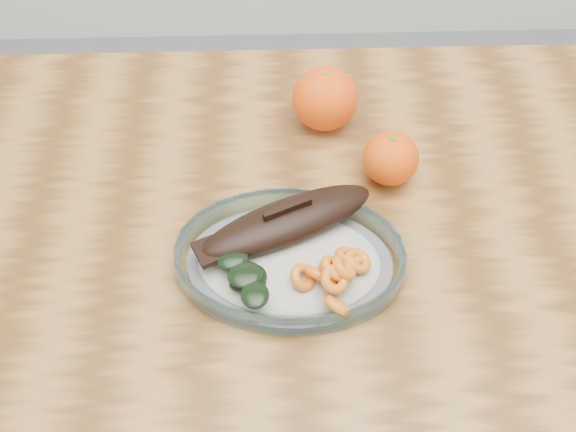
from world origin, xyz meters
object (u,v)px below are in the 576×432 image
at_px(dining_table, 375,303).
at_px(orange_left, 325,99).
at_px(plated_meal, 290,256).
at_px(orange_right, 391,159).

xyz_separation_m(dining_table, orange_left, (-0.05, 0.23, 0.14)).
bearing_deg(plated_meal, dining_table, 9.92).
xyz_separation_m(plated_meal, orange_right, (0.13, 0.14, 0.02)).
xyz_separation_m(dining_table, plated_meal, (-0.11, -0.01, 0.12)).
height_order(dining_table, orange_right, orange_right).
relative_size(dining_table, plated_meal, 2.35).
relative_size(orange_left, orange_right, 1.25).
relative_size(dining_table, orange_left, 13.65).
xyz_separation_m(orange_left, orange_right, (0.08, -0.11, -0.01)).
bearing_deg(orange_right, plated_meal, -133.81).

